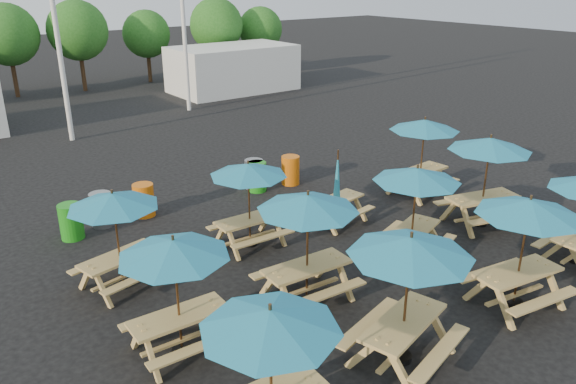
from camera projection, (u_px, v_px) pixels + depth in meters
ground at (323, 250)px, 14.23m from camera, size 120.00×120.00×0.00m
picnic_unit_0 at (270, 328)px, 7.68m from camera, size 2.13×2.13×2.34m
picnic_unit_1 at (174, 255)px, 9.72m from camera, size 2.06×2.06×2.31m
picnic_unit_2 at (114, 206)px, 11.89m from camera, size 2.33×2.33×2.25m
picnic_unit_3 at (410, 254)px, 9.41m from camera, size 2.64×2.64×2.49m
picnic_unit_4 at (308, 209)px, 11.34m from camera, size 2.22×2.22×2.43m
picnic_unit_5 at (248, 175)px, 13.78m from camera, size 2.00×2.00×2.23m
picnic_unit_6 at (528, 214)px, 11.12m from camera, size 2.39×2.39×2.43m
picnic_unit_7 at (417, 181)px, 13.04m from camera, size 2.60×2.60×2.37m
picnic_unit_8 at (337, 193)px, 15.48m from camera, size 1.86×1.68×2.13m
picnic_unit_10 at (489, 150)px, 14.86m from camera, size 2.68×2.68×2.53m
picnic_unit_11 at (424, 130)px, 17.04m from camera, size 2.26×2.26×2.44m
waste_bin_0 at (71, 222)px, 14.68m from camera, size 0.59×0.59×0.96m
waste_bin_1 at (102, 210)px, 15.42m from camera, size 0.59×0.59×0.96m
waste_bin_2 at (144, 200)px, 16.07m from camera, size 0.59×0.59×0.96m
waste_bin_3 at (254, 174)px, 18.14m from camera, size 0.59×0.59×0.96m
waste_bin_4 at (257, 177)px, 17.91m from camera, size 0.59×0.59×0.96m
waste_bin_5 at (290, 170)px, 18.49m from camera, size 0.59×0.59×0.96m
event_tent_1 at (233, 68)px, 32.95m from camera, size 7.00×4.00×2.60m
tree_3 at (7, 35)px, 30.47m from camera, size 3.36×3.36×5.09m
tree_4 at (78, 30)px, 32.14m from camera, size 3.41×3.41×5.17m
tree_5 at (146, 34)px, 35.03m from camera, size 2.94×2.94×4.45m
tree_6 at (216, 25)px, 35.77m from camera, size 3.38×3.38×5.13m
tree_7 at (260, 29)px, 37.83m from camera, size 2.95×2.95×4.48m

